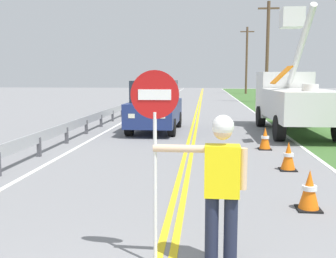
{
  "coord_description": "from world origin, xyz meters",
  "views": [
    {
      "loc": [
        0.47,
        -2.19,
        2.25
      ],
      "look_at": [
        -0.27,
        5.87,
        1.2
      ],
      "focal_mm": 43.04,
      "sensor_mm": 36.0,
      "label": 1
    }
  ],
  "objects_px": {
    "utility_bucket_truck": "(293,98)",
    "traffic_cone_tail": "(265,139)",
    "oncoming_suv_nearest": "(155,106)",
    "utility_pole_mid": "(267,50)",
    "traffic_cone_lead": "(309,191)",
    "traffic_cone_mid": "(288,157)",
    "stop_sign_paddle": "(155,124)",
    "flagger_worker": "(221,182)",
    "utility_pole_far": "(247,59)"
  },
  "relations": [
    {
      "from": "stop_sign_paddle",
      "to": "utility_bucket_truck",
      "type": "relative_size",
      "value": 0.34
    },
    {
      "from": "traffic_cone_mid",
      "to": "oncoming_suv_nearest",
      "type": "bearing_deg",
      "value": 121.09
    },
    {
      "from": "utility_bucket_truck",
      "to": "traffic_cone_lead",
      "type": "relative_size",
      "value": 9.78
    },
    {
      "from": "flagger_worker",
      "to": "traffic_cone_lead",
      "type": "distance_m",
      "value": 2.85
    },
    {
      "from": "utility_pole_far",
      "to": "traffic_cone_mid",
      "type": "relative_size",
      "value": 12.44
    },
    {
      "from": "traffic_cone_mid",
      "to": "utility_pole_mid",
      "type": "bearing_deg",
      "value": 82.84
    },
    {
      "from": "flagger_worker",
      "to": "traffic_cone_mid",
      "type": "distance_m",
      "value": 5.57
    },
    {
      "from": "stop_sign_paddle",
      "to": "utility_pole_far",
      "type": "xyz_separation_m",
      "value": [
        5.98,
        49.98,
        2.83
      ]
    },
    {
      "from": "utility_pole_far",
      "to": "traffic_cone_lead",
      "type": "bearing_deg",
      "value": -94.34
    },
    {
      "from": "utility_pole_mid",
      "to": "traffic_cone_tail",
      "type": "relative_size",
      "value": 12.33
    },
    {
      "from": "utility_bucket_truck",
      "to": "oncoming_suv_nearest",
      "type": "bearing_deg",
      "value": -176.43
    },
    {
      "from": "stop_sign_paddle",
      "to": "traffic_cone_tail",
      "type": "bearing_deg",
      "value": 73.0
    },
    {
      "from": "utility_bucket_truck",
      "to": "traffic_cone_tail",
      "type": "height_order",
      "value": "utility_bucket_truck"
    },
    {
      "from": "utility_pole_mid",
      "to": "traffic_cone_mid",
      "type": "relative_size",
      "value": 12.33
    },
    {
      "from": "oncoming_suv_nearest",
      "to": "traffic_cone_tail",
      "type": "bearing_deg",
      "value": -45.1
    },
    {
      "from": "flagger_worker",
      "to": "traffic_cone_tail",
      "type": "bearing_deg",
      "value": 78.18
    },
    {
      "from": "stop_sign_paddle",
      "to": "traffic_cone_lead",
      "type": "height_order",
      "value": "stop_sign_paddle"
    },
    {
      "from": "traffic_cone_tail",
      "to": "stop_sign_paddle",
      "type": "bearing_deg",
      "value": -107.0
    },
    {
      "from": "flagger_worker",
      "to": "utility_pole_far",
      "type": "distance_m",
      "value": 50.4
    },
    {
      "from": "stop_sign_paddle",
      "to": "traffic_cone_mid",
      "type": "height_order",
      "value": "stop_sign_paddle"
    },
    {
      "from": "flagger_worker",
      "to": "utility_pole_mid",
      "type": "distance_m",
      "value": 31.96
    },
    {
      "from": "utility_pole_far",
      "to": "traffic_cone_tail",
      "type": "bearing_deg",
      "value": -94.8
    },
    {
      "from": "flagger_worker",
      "to": "utility_pole_far",
      "type": "relative_size",
      "value": 0.21
    },
    {
      "from": "utility_bucket_truck",
      "to": "traffic_cone_lead",
      "type": "bearing_deg",
      "value": -100.22
    },
    {
      "from": "stop_sign_paddle",
      "to": "traffic_cone_tail",
      "type": "xyz_separation_m",
      "value": [
        2.45,
        8.01,
        -1.37
      ]
    },
    {
      "from": "oncoming_suv_nearest",
      "to": "traffic_cone_lead",
      "type": "xyz_separation_m",
      "value": [
        3.83,
        -9.7,
        -0.72
      ]
    },
    {
      "from": "flagger_worker",
      "to": "utility_bucket_truck",
      "type": "distance_m",
      "value": 12.78
    },
    {
      "from": "utility_pole_mid",
      "to": "traffic_cone_mid",
      "type": "distance_m",
      "value": 26.67
    },
    {
      "from": "oncoming_suv_nearest",
      "to": "traffic_cone_tail",
      "type": "distance_m",
      "value": 5.6
    },
    {
      "from": "stop_sign_paddle",
      "to": "utility_pole_mid",
      "type": "bearing_deg",
      "value": 79.37
    },
    {
      "from": "stop_sign_paddle",
      "to": "oncoming_suv_nearest",
      "type": "relative_size",
      "value": 0.5
    },
    {
      "from": "oncoming_suv_nearest",
      "to": "traffic_cone_tail",
      "type": "relative_size",
      "value": 6.62
    },
    {
      "from": "flagger_worker",
      "to": "traffic_cone_lead",
      "type": "xyz_separation_m",
      "value": [
        1.59,
        2.26,
        -0.71
      ]
    },
    {
      "from": "flagger_worker",
      "to": "stop_sign_paddle",
      "type": "bearing_deg",
      "value": 178.33
    },
    {
      "from": "stop_sign_paddle",
      "to": "utility_pole_mid",
      "type": "relative_size",
      "value": 0.27
    },
    {
      "from": "flagger_worker",
      "to": "traffic_cone_tail",
      "type": "relative_size",
      "value": 2.61
    },
    {
      "from": "utility_bucket_truck",
      "to": "traffic_cone_mid",
      "type": "height_order",
      "value": "utility_bucket_truck"
    },
    {
      "from": "traffic_cone_lead",
      "to": "traffic_cone_mid",
      "type": "distance_m",
      "value": 2.97
    },
    {
      "from": "utility_pole_mid",
      "to": "utility_pole_far",
      "type": "distance_m",
      "value": 18.64
    },
    {
      "from": "oncoming_suv_nearest",
      "to": "utility_pole_mid",
      "type": "xyz_separation_m",
      "value": [
        7.35,
        19.4,
        3.44
      ]
    },
    {
      "from": "utility_bucket_truck",
      "to": "oncoming_suv_nearest",
      "type": "xyz_separation_m",
      "value": [
        -5.64,
        -0.35,
        -0.34
      ]
    },
    {
      "from": "traffic_cone_mid",
      "to": "traffic_cone_tail",
      "type": "xyz_separation_m",
      "value": [
        -0.15,
        2.81,
        0.0
      ]
    },
    {
      "from": "stop_sign_paddle",
      "to": "traffic_cone_mid",
      "type": "xyz_separation_m",
      "value": [
        2.6,
        5.2,
        -1.37
      ]
    },
    {
      "from": "oncoming_suv_nearest",
      "to": "traffic_cone_lead",
      "type": "height_order",
      "value": "oncoming_suv_nearest"
    },
    {
      "from": "flagger_worker",
      "to": "traffic_cone_mid",
      "type": "bearing_deg",
      "value": 70.71
    },
    {
      "from": "flagger_worker",
      "to": "oncoming_suv_nearest",
      "type": "xyz_separation_m",
      "value": [
        -2.24,
        11.96,
        0.01
      ]
    },
    {
      "from": "stop_sign_paddle",
      "to": "flagger_worker",
      "type": "bearing_deg",
      "value": -1.67
    },
    {
      "from": "utility_bucket_truck",
      "to": "traffic_cone_tail",
      "type": "relative_size",
      "value": 9.78
    },
    {
      "from": "utility_bucket_truck",
      "to": "traffic_cone_mid",
      "type": "relative_size",
      "value": 9.78
    },
    {
      "from": "oncoming_suv_nearest",
      "to": "traffic_cone_mid",
      "type": "distance_m",
      "value": 7.91
    }
  ]
}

